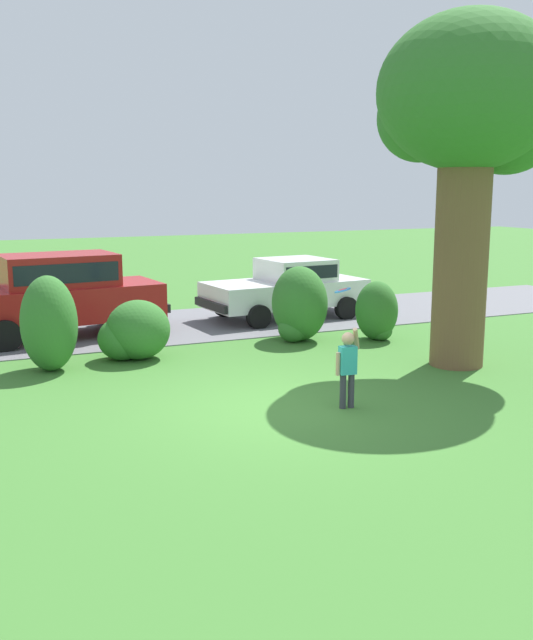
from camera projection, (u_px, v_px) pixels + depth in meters
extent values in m
plane|color=#3D752D|center=(278.00, 408.00, 11.25)|extent=(80.00, 80.00, 0.00)
cube|color=slate|center=(157.00, 327.00, 17.68)|extent=(28.00, 4.40, 0.02)
cylinder|color=brown|center=(461.00, 259.00, 13.59)|extent=(1.02, 1.02, 4.11)
ellipsoid|color=#33702B|center=(469.00, 91.00, 13.03)|extent=(3.37, 3.37, 2.86)
ellipsoid|color=#33702B|center=(507.00, 117.00, 13.48)|extent=(2.13, 2.13, 2.13)
ellipsoid|color=#33702B|center=(421.00, 118.00, 13.64)|extent=(1.66, 1.66, 1.66)
ellipsoid|color=#33702B|center=(49.00, 324.00, 13.37)|extent=(1.05, 1.18, 1.81)
ellipsoid|color=#33702B|center=(138.00, 330.00, 14.33)|extent=(1.28, 1.24, 1.20)
ellipsoid|color=#33702B|center=(122.00, 339.00, 14.30)|extent=(0.96, 0.96, 0.87)
ellipsoid|color=#33702B|center=(300.00, 303.00, 16.09)|extent=(1.21, 1.45, 1.67)
ellipsoid|color=#33702B|center=(293.00, 329.00, 15.97)|extent=(0.67, 0.67, 0.61)
ellipsoid|color=#33702B|center=(377.00, 310.00, 16.18)|extent=(0.95, 1.00, 1.33)
ellipsoid|color=#33702B|center=(381.00, 331.00, 16.15)|extent=(0.49, 0.49, 0.44)
cube|color=white|center=(285.00, 293.00, 18.81)|extent=(4.35, 2.22, 0.64)
cube|color=white|center=(295.00, 269.00, 18.85)|extent=(1.82, 1.77, 0.56)
cube|color=black|center=(295.00, 269.00, 18.85)|extent=(1.69, 1.78, 0.34)
cylinder|color=black|center=(259.00, 317.00, 17.45)|extent=(0.62, 0.28, 0.60)
cylinder|color=black|center=(225.00, 306.00, 19.06)|extent=(0.62, 0.28, 0.60)
cylinder|color=black|center=(346.00, 308.00, 18.70)|extent=(0.62, 0.28, 0.60)
cylinder|color=black|center=(307.00, 299.00, 20.31)|extent=(0.62, 0.28, 0.60)
cube|color=black|center=(211.00, 305.00, 17.81)|extent=(0.28, 1.75, 0.20)
cube|color=black|center=(351.00, 293.00, 19.87)|extent=(0.28, 1.75, 0.20)
cube|color=maroon|center=(60.00, 303.00, 16.39)|extent=(4.66, 2.27, 0.80)
cube|color=maroon|center=(58.00, 270.00, 16.25)|extent=(2.62, 1.85, 0.72)
cube|color=black|center=(58.00, 270.00, 16.25)|extent=(2.43, 1.86, 0.43)
cylinder|color=black|center=(5.00, 336.00, 14.99)|extent=(0.70, 0.29, 0.68)
cylinder|color=black|center=(133.00, 324.00, 16.34)|extent=(0.70, 0.29, 0.68)
cylinder|color=black|center=(108.00, 312.00, 17.95)|extent=(0.70, 0.29, 0.68)
cube|color=black|center=(155.00, 304.00, 17.53)|extent=(0.29, 1.75, 0.20)
cylinder|color=#383842|center=(343.00, 391.00, 11.17)|extent=(0.10, 0.10, 0.55)
cylinder|color=#383842|center=(351.00, 391.00, 11.21)|extent=(0.10, 0.10, 0.55)
cube|color=#33B2B2|center=(348.00, 360.00, 11.10)|extent=(0.28, 0.19, 0.44)
sphere|color=tan|center=(348.00, 339.00, 11.04)|extent=(0.20, 0.20, 0.20)
cylinder|color=tan|center=(356.00, 339.00, 11.14)|extent=(0.21, 0.23, 0.39)
cylinder|color=tan|center=(338.00, 364.00, 11.06)|extent=(0.07, 0.07, 0.36)
cylinder|color=#337FDB|center=(343.00, 290.00, 12.07)|extent=(0.29, 0.28, 0.13)
cylinder|color=red|center=(343.00, 290.00, 12.07)|extent=(0.16, 0.16, 0.09)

